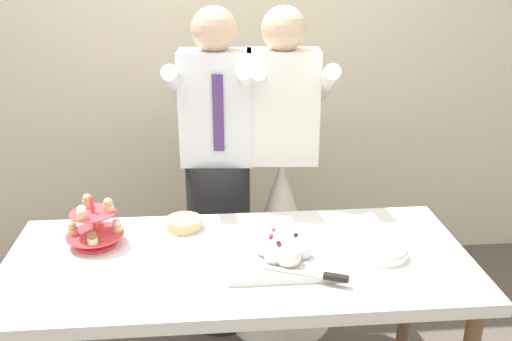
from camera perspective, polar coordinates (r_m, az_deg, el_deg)
name	(u,v)px	position (r m, az deg, el deg)	size (l,w,h in m)	color
rear_wall	(223,32)	(3.42, -3.35, 13.66)	(5.20, 0.10, 2.90)	beige
dessert_table	(239,274)	(2.27, -1.74, -10.27)	(1.80, 0.80, 0.78)	white
cupcake_stand	(94,227)	(2.38, -15.82, -5.41)	(0.23, 0.23, 0.21)	#D83F4C
main_cake_tray	(282,253)	(2.18, 2.63, -8.27)	(0.42, 0.36, 0.12)	silver
plate_stack	(384,252)	(2.28, 12.66, -7.92)	(0.18, 0.18, 0.04)	white
round_cake	(184,225)	(2.45, -7.20, -5.46)	(0.24, 0.24, 0.06)	white
person_groom	(218,194)	(2.88, -3.79, -2.31)	(0.49, 0.52, 1.66)	#232328
person_bride	(281,221)	(2.96, 2.48, -5.10)	(0.56, 0.56, 1.66)	white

